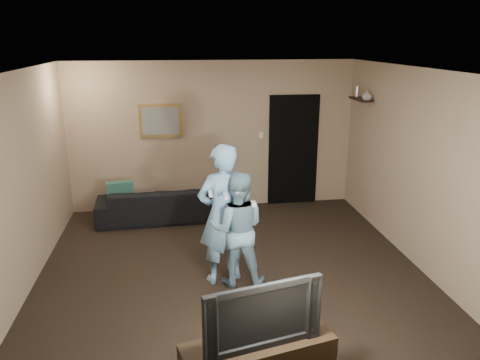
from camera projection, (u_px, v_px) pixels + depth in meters
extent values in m
plane|color=black|center=(231.00, 269.00, 6.24)|extent=(5.00, 5.00, 0.00)
cube|color=silver|center=(230.00, 70.00, 5.48)|extent=(5.00, 5.00, 0.04)
cube|color=tan|center=(213.00, 136.00, 8.23)|extent=(5.00, 0.04, 2.60)
cube|color=tan|center=(271.00, 270.00, 3.50)|extent=(5.00, 0.04, 2.60)
cube|color=tan|center=(21.00, 185.00, 5.52)|extent=(0.04, 5.00, 2.60)
cube|color=tan|center=(417.00, 168.00, 6.20)|extent=(0.04, 5.00, 2.60)
imported|color=black|center=(155.00, 204.00, 7.86)|extent=(1.94, 0.82, 0.56)
cube|color=#1A5046|center=(121.00, 194.00, 7.73)|extent=(0.44, 0.19, 0.42)
cube|color=olive|center=(161.00, 121.00, 8.00)|extent=(0.72, 0.05, 0.57)
cube|color=slate|center=(161.00, 121.00, 7.97)|extent=(0.62, 0.01, 0.47)
cube|color=black|center=(293.00, 150.00, 8.48)|extent=(0.90, 0.06, 2.00)
cube|color=silver|center=(261.00, 135.00, 8.32)|extent=(0.08, 0.02, 0.12)
cube|color=black|center=(361.00, 99.00, 7.69)|extent=(0.20, 0.60, 0.03)
imported|color=#A1A1A5|center=(367.00, 95.00, 7.43)|extent=(0.18, 0.18, 0.16)
cylinder|color=silver|center=(357.00, 92.00, 7.83)|extent=(0.06, 0.06, 0.18)
imported|color=black|center=(259.00, 311.00, 3.90)|extent=(1.04, 0.37, 0.60)
imported|color=#7DB0D9|center=(222.00, 214.00, 5.74)|extent=(0.75, 0.62, 1.77)
cube|color=white|center=(210.00, 194.00, 5.40)|extent=(0.04, 0.14, 0.04)
cube|color=white|center=(238.00, 191.00, 5.44)|extent=(0.05, 0.09, 0.05)
imported|color=#81A6BC|center=(237.00, 229.00, 5.70)|extent=(0.78, 0.65, 1.45)
cube|color=white|center=(226.00, 196.00, 5.32)|extent=(0.04, 0.14, 0.04)
cube|color=white|center=(253.00, 204.00, 5.40)|extent=(0.05, 0.09, 0.05)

